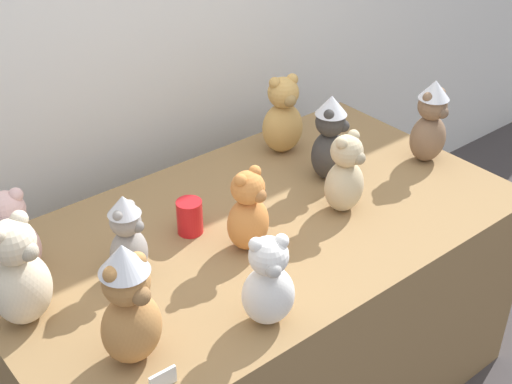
# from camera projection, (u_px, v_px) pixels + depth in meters

# --- Properties ---
(display_table) EXTENTS (1.69, 0.94, 0.76)m
(display_table) POSITION_uv_depth(u_px,v_px,m) (256.00, 314.00, 2.39)
(display_table) COLOR olive
(display_table) RESTS_ON ground_plane
(teddy_bear_ash) EXTENTS (0.15, 0.14, 0.26)m
(teddy_bear_ash) POSITION_uv_depth(u_px,v_px,m) (127.00, 237.00, 1.91)
(teddy_bear_ash) COLOR gray
(teddy_bear_ash) RESTS_ON display_table
(teddy_bear_ginger) EXTENTS (0.16, 0.14, 0.27)m
(teddy_bear_ginger) POSITION_uv_depth(u_px,v_px,m) (248.00, 212.00, 2.02)
(teddy_bear_ginger) COLOR #D17F3D
(teddy_bear_ginger) RESTS_ON display_table
(teddy_bear_snow) EXTENTS (0.17, 0.16, 0.27)m
(teddy_bear_snow) POSITION_uv_depth(u_px,v_px,m) (268.00, 283.00, 1.75)
(teddy_bear_snow) COLOR white
(teddy_bear_snow) RESTS_ON display_table
(teddy_bear_charcoal) EXTENTS (0.18, 0.17, 0.31)m
(teddy_bear_charcoal) POSITION_uv_depth(u_px,v_px,m) (330.00, 138.00, 2.35)
(teddy_bear_charcoal) COLOR #383533
(teddy_bear_charcoal) RESTS_ON display_table
(teddy_bear_blush) EXTENTS (0.18, 0.16, 0.28)m
(teddy_bear_blush) POSITION_uv_depth(u_px,v_px,m) (12.00, 237.00, 1.91)
(teddy_bear_blush) COLOR beige
(teddy_bear_blush) RESTS_ON display_table
(teddy_bear_cream) EXTENTS (0.20, 0.19, 0.31)m
(teddy_bear_cream) POSITION_uv_depth(u_px,v_px,m) (20.00, 274.00, 1.75)
(teddy_bear_cream) COLOR beige
(teddy_bear_cream) RESTS_ON display_table
(teddy_bear_sand) EXTENTS (0.16, 0.14, 0.27)m
(teddy_bear_sand) POSITION_uv_depth(u_px,v_px,m) (345.00, 175.00, 2.19)
(teddy_bear_sand) COLOR #CCB78E
(teddy_bear_sand) RESTS_ON display_table
(teddy_bear_honey) EXTENTS (0.18, 0.16, 0.30)m
(teddy_bear_honey) POSITION_uv_depth(u_px,v_px,m) (283.00, 117.00, 2.52)
(teddy_bear_honey) COLOR tan
(teddy_bear_honey) RESTS_ON display_table
(teddy_bear_mocha) EXTENTS (0.14, 0.13, 0.31)m
(teddy_bear_mocha) POSITION_uv_depth(u_px,v_px,m) (430.00, 122.00, 2.45)
(teddy_bear_mocha) COLOR #7F6047
(teddy_bear_mocha) RESTS_ON display_table
(teddy_bear_caramel) EXTENTS (0.17, 0.15, 0.34)m
(teddy_bear_caramel) POSITION_uv_depth(u_px,v_px,m) (130.00, 306.00, 1.62)
(teddy_bear_caramel) COLOR #B27A42
(teddy_bear_caramel) RESTS_ON display_table
(party_cup_red) EXTENTS (0.08, 0.08, 0.11)m
(party_cup_red) POSITION_uv_depth(u_px,v_px,m) (190.00, 217.00, 2.13)
(party_cup_red) COLOR red
(party_cup_red) RESTS_ON display_table
(name_card_front_left) EXTENTS (0.07, 0.01, 0.05)m
(name_card_front_left) POSITION_uv_depth(u_px,v_px,m) (163.00, 379.00, 1.62)
(name_card_front_left) COLOR white
(name_card_front_left) RESTS_ON display_table
(name_card_front_middle) EXTENTS (0.07, 0.01, 0.05)m
(name_card_front_middle) POSITION_uv_depth(u_px,v_px,m) (273.00, 258.00, 2.00)
(name_card_front_middle) COLOR white
(name_card_front_middle) RESTS_ON display_table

